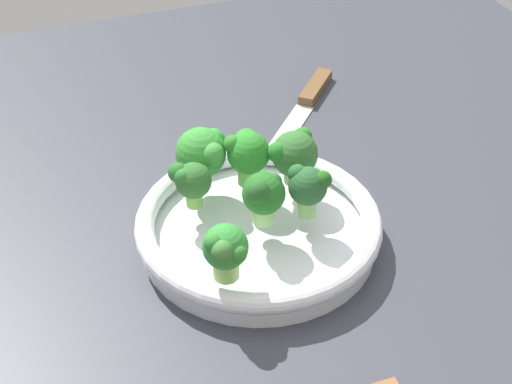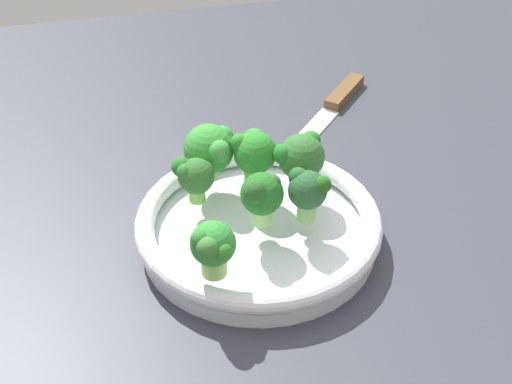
% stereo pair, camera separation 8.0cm
% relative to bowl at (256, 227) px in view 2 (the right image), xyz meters
% --- Properties ---
extents(ground_plane, '(1.30, 1.30, 0.03)m').
position_rel_bowl_xyz_m(ground_plane, '(0.00, 0.00, -0.03)').
color(ground_plane, '#383B45').
extents(bowl, '(0.27, 0.27, 0.04)m').
position_rel_bowl_xyz_m(bowl, '(0.00, 0.00, 0.00)').
color(bowl, white).
rests_on(bowl, ground_plane).
extents(broccoli_floret_0, '(0.05, 0.06, 0.06)m').
position_rel_bowl_xyz_m(broccoli_floret_0, '(-0.04, 0.06, 0.06)').
color(broccoli_floret_0, '#99CF6C').
rests_on(broccoli_floret_0, bowl).
extents(broccoli_floret_1, '(0.05, 0.05, 0.06)m').
position_rel_bowl_xyz_m(broccoli_floret_1, '(0.02, 0.00, 0.06)').
color(broccoli_floret_1, '#97CD73').
rests_on(broccoli_floret_1, bowl).
extents(broccoli_floret_2, '(0.06, 0.05, 0.07)m').
position_rel_bowl_xyz_m(broccoli_floret_2, '(-0.06, 0.01, 0.06)').
color(broccoli_floret_2, '#77C056').
rests_on(broccoli_floret_2, bowl).
extents(broccoli_floret_3, '(0.06, 0.06, 0.07)m').
position_rel_bowl_xyz_m(broccoli_floret_3, '(-0.08, -0.03, 0.06)').
color(broccoli_floret_3, '#8EBF5B').
rests_on(broccoli_floret_3, bowl).
extents(broccoli_floret_4, '(0.04, 0.04, 0.06)m').
position_rel_bowl_xyz_m(broccoli_floret_4, '(0.02, 0.05, 0.06)').
color(broccoli_floret_4, '#7CB45E').
rests_on(broccoli_floret_4, bowl).
extents(broccoli_floret_5, '(0.05, 0.05, 0.06)m').
position_rel_bowl_xyz_m(broccoli_floret_5, '(0.08, -0.06, 0.06)').
color(broccoli_floret_5, '#93CE62').
rests_on(broccoli_floret_5, bowl).
extents(broccoli_floret_6, '(0.04, 0.05, 0.05)m').
position_rel_bowl_xyz_m(broccoli_floret_6, '(-0.04, -0.06, 0.05)').
color(broccoli_floret_6, '#7DC34D').
rests_on(broccoli_floret_6, bowl).
extents(knife, '(0.21, 0.20, 0.01)m').
position_rel_bowl_xyz_m(knife, '(-0.25, 0.17, -0.02)').
color(knife, silver).
rests_on(knife, ground_plane).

